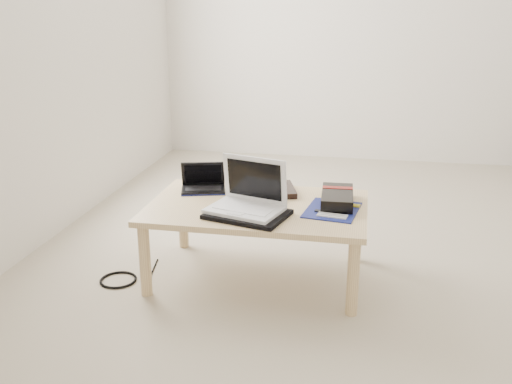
% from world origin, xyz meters
% --- Properties ---
extents(ground, '(4.00, 4.00, 0.00)m').
position_xyz_m(ground, '(0.00, 0.00, 0.00)').
color(ground, beige).
rests_on(ground, ground).
extents(coffee_table, '(1.10, 0.70, 0.40)m').
position_xyz_m(coffee_table, '(-0.66, -0.56, 0.35)').
color(coffee_table, '#D5B680').
rests_on(coffee_table, ground).
extents(book, '(0.36, 0.33, 0.03)m').
position_xyz_m(book, '(-0.65, -0.35, 0.42)').
color(book, black).
rests_on(book, coffee_table).
extents(netbook, '(0.27, 0.23, 0.16)m').
position_xyz_m(netbook, '(-0.99, -0.38, 0.43)').
color(netbook, black).
rests_on(netbook, coffee_table).
extents(tablet, '(0.28, 0.22, 0.01)m').
position_xyz_m(tablet, '(-0.65, -0.57, 0.41)').
color(tablet, black).
rests_on(tablet, coffee_table).
extents(remote, '(0.08, 0.21, 0.02)m').
position_xyz_m(remote, '(-0.55, -0.56, 0.41)').
color(remote, '#B8B7BC').
rests_on(remote, coffee_table).
extents(neoprene_sleeve, '(0.43, 0.36, 0.02)m').
position_xyz_m(neoprene_sleeve, '(-0.67, -0.73, 0.41)').
color(neoprene_sleeve, black).
rests_on(neoprene_sleeve, coffee_table).
extents(white_laptop, '(0.40, 0.33, 0.25)m').
position_xyz_m(white_laptop, '(-0.68, -0.68, 0.47)').
color(white_laptop, white).
rests_on(white_laptop, neoprene_sleeve).
extents(motherboard, '(0.29, 0.34, 0.01)m').
position_xyz_m(motherboard, '(-0.28, -0.57, 0.40)').
color(motherboard, '#0C184F').
rests_on(motherboard, coffee_table).
extents(gpu_box, '(0.17, 0.32, 0.07)m').
position_xyz_m(gpu_box, '(-0.26, -0.47, 0.43)').
color(gpu_box, black).
rests_on(gpu_box, coffee_table).
extents(cable_coil, '(0.12, 0.12, 0.01)m').
position_xyz_m(cable_coil, '(-0.71, -0.58, 0.41)').
color(cable_coil, black).
rests_on(cable_coil, coffee_table).
extents(floor_cable_coil, '(0.23, 0.23, 0.01)m').
position_xyz_m(floor_cable_coil, '(-1.36, -0.75, 0.01)').
color(floor_cable_coil, black).
rests_on(floor_cable_coil, ground).
extents(floor_cable_trail, '(0.07, 0.38, 0.01)m').
position_xyz_m(floor_cable_trail, '(-1.21, -0.66, 0.00)').
color(floor_cable_trail, black).
rests_on(floor_cable_trail, ground).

